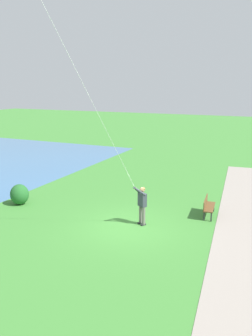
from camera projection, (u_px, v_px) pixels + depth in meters
ground_plane at (129, 227)px, 15.25m from camera, size 120.00×120.00×0.00m
walkway_path at (243, 274)px, 11.45m from camera, size 5.64×32.08×0.02m
person_kite_flyer at (142, 202)px, 15.30m from camera, size 0.54×0.62×1.83m
park_bench_near_walkway at (208, 206)px, 16.46m from camera, size 0.59×1.54×0.88m
lakeside_shrub at (20, 194)px, 18.05m from camera, size 0.97×0.93×1.07m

